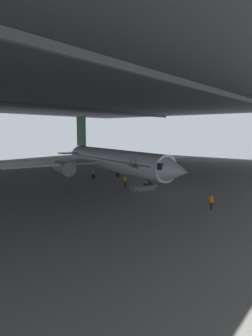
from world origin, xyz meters
The scene contains 7 objects.
ground_plane centered at (0.00, 0.00, 0.00)m, with size 110.00×110.00×0.00m, color gray.
hangar_structure centered at (-0.09, 13.77, 14.82)m, with size 121.00×99.00×15.46m.
airplane_main centered at (1.51, 6.58, 3.48)m, with size 35.94×36.26×11.62m.
boarding_stairs centered at (-2.33, -3.00, 0.73)m, with size 4.46×2.67×4.69m.
crew_worker_near_nose centered at (-6.20, -14.93, 0.92)m, with size 0.54×0.30×1.62m.
crew_worker_by_stairs centered at (-1.56, 0.97, 0.90)m, with size 0.51×0.35×1.59m.
traffic_cone_orange centered at (-2.59, -13.12, 0.29)m, with size 0.36×0.36×0.60m.
Camera 1 is at (-35.59, -27.05, 8.40)m, focal length 30.85 mm.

